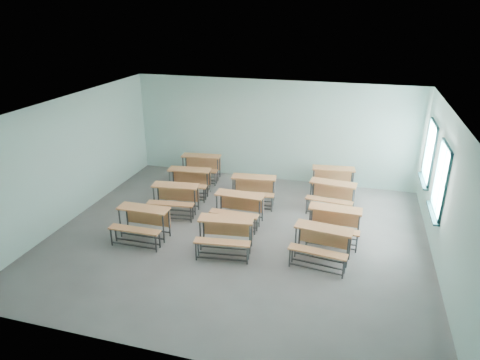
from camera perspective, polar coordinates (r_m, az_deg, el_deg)
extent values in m
cube|color=slate|center=(10.63, -0.28, -7.58)|extent=(9.00, 8.00, 0.02)
cube|color=white|center=(9.45, -0.32, 9.61)|extent=(9.00, 8.00, 0.02)
cube|color=silver|center=(13.63, 4.39, 6.54)|extent=(9.00, 0.02, 3.20)
cube|color=silver|center=(6.60, -10.17, -12.02)|extent=(9.00, 0.02, 3.20)
cube|color=silver|center=(11.91, -21.67, 2.66)|extent=(0.02, 8.00, 3.20)
cube|color=silver|center=(9.79, 26.00, -2.20)|extent=(0.02, 8.00, 3.20)
cube|color=#1C4A4F|center=(12.59, 23.44, 0.14)|extent=(0.06, 1.20, 0.06)
cube|color=#1C4A4F|center=(12.15, 24.55, 6.88)|extent=(0.06, 1.20, 0.06)
cube|color=#1C4A4F|center=(11.81, 24.30, 2.59)|extent=(0.06, 0.06, 1.60)
cube|color=#1C4A4F|center=(12.89, 23.69, 4.23)|extent=(0.06, 0.06, 1.60)
cube|color=#1C4A4F|center=(12.35, 23.98, 3.45)|extent=(0.04, 0.04, 1.48)
cube|color=#1C4A4F|center=(12.35, 23.98, 3.45)|extent=(0.04, 1.08, 0.04)
cube|color=#1C4A4F|center=(12.61, 23.22, -0.10)|extent=(0.14, 1.28, 0.04)
cube|color=white|center=(12.35, 24.10, 3.44)|extent=(0.01, 1.08, 1.48)
cube|color=#1C4A4F|center=(10.77, 24.57, -3.73)|extent=(0.06, 1.20, 0.06)
cube|color=#1C4A4F|center=(10.24, 25.93, 4.06)|extent=(0.06, 1.20, 0.06)
cube|color=#1C4A4F|center=(9.96, 25.67, -1.12)|extent=(0.06, 0.06, 1.60)
cube|color=#1C4A4F|center=(11.01, 24.83, 1.15)|extent=(0.06, 0.06, 1.60)
cube|color=#1C4A4F|center=(10.48, 25.23, 0.07)|extent=(0.04, 0.04, 1.48)
cube|color=#1C4A4F|center=(10.48, 25.23, 0.07)|extent=(0.04, 1.08, 0.04)
cube|color=#1C4A4F|center=(10.78, 24.31, -3.99)|extent=(0.14, 1.28, 0.04)
cube|color=white|center=(10.48, 25.37, 0.06)|extent=(0.01, 1.08, 1.48)
cube|color=#C37A46|center=(10.53, -12.76, -3.73)|extent=(1.25, 0.42, 0.04)
cube|color=#C37A46|center=(10.82, -12.15, -4.82)|extent=(1.19, 0.02, 0.43)
cylinder|color=#3E4143|center=(10.85, -15.68, -5.55)|extent=(0.04, 0.04, 0.74)
cylinder|color=#3E4143|center=(10.34, -10.17, -6.48)|extent=(0.04, 0.04, 0.74)
cylinder|color=#3E4143|center=(11.10, -14.82, -4.79)|extent=(0.04, 0.04, 0.74)
cylinder|color=#3E4143|center=(10.60, -9.41, -5.65)|extent=(0.04, 0.04, 0.74)
cube|color=#3E4143|center=(10.71, -12.87, -7.27)|extent=(1.15, 0.03, 0.03)
cube|color=#3E4143|center=(10.96, -12.07, -6.45)|extent=(1.15, 0.03, 0.03)
cube|color=#C37A46|center=(10.29, -13.90, -6.45)|extent=(1.25, 0.26, 0.04)
cylinder|color=#3E4143|center=(10.60, -16.78, -7.32)|extent=(0.04, 0.04, 0.43)
cylinder|color=#3E4143|center=(10.08, -11.16, -8.37)|extent=(0.04, 0.04, 0.43)
cylinder|color=#3E4143|center=(10.74, -16.23, -6.83)|extent=(0.04, 0.04, 0.43)
cylinder|color=#3E4143|center=(10.23, -10.67, -7.83)|extent=(0.04, 0.04, 0.43)
cube|color=#3E4143|center=(10.39, -13.97, -8.47)|extent=(1.15, 0.03, 0.03)
cube|color=#3E4143|center=(10.54, -13.46, -7.96)|extent=(1.15, 0.03, 0.03)
cube|color=#C37A46|center=(9.79, -1.88, -5.24)|extent=(1.29, 0.57, 0.04)
cube|color=#C37A46|center=(10.10, -1.67, -6.34)|extent=(1.18, 0.17, 0.43)
cylinder|color=#3E4143|center=(9.94, -5.31, -7.44)|extent=(0.04, 0.04, 0.74)
cylinder|color=#3E4143|center=(9.76, 1.32, -7.96)|extent=(0.04, 0.04, 0.74)
cylinder|color=#3E4143|center=(10.22, -4.88, -6.52)|extent=(0.04, 0.04, 0.74)
cylinder|color=#3E4143|center=(10.04, 1.56, -7.01)|extent=(0.04, 0.04, 0.74)
cube|color=#3E4143|center=(9.97, -2.01, -9.03)|extent=(1.14, 0.18, 0.03)
cube|color=#3E4143|center=(10.25, -1.67, -8.07)|extent=(1.14, 0.18, 0.03)
cube|color=#C37A46|center=(9.51, -2.40, -8.28)|extent=(1.27, 0.42, 0.04)
cylinder|color=#3E4143|center=(9.66, -5.88, -9.48)|extent=(0.04, 0.04, 0.43)
cylinder|color=#3E4143|center=(9.47, 0.98, -10.07)|extent=(0.04, 0.04, 0.43)
cylinder|color=#3E4143|center=(9.82, -5.60, -8.89)|extent=(0.04, 0.04, 0.43)
cylinder|color=#3E4143|center=(9.64, 1.14, -9.44)|extent=(0.04, 0.04, 0.43)
cube|color=#3E4143|center=(9.62, -2.47, -10.46)|extent=(1.14, 0.18, 0.03)
cube|color=#3E4143|center=(9.78, -2.25, -9.84)|extent=(1.14, 0.18, 0.03)
cube|color=#C37A46|center=(9.58, 11.12, -6.34)|extent=(1.29, 0.57, 0.04)
cube|color=#C37A46|center=(9.90, 11.23, -7.46)|extent=(1.18, 0.16, 0.43)
cylinder|color=#3E4143|center=(9.73, 7.41, -8.24)|extent=(0.04, 0.04, 0.74)
cylinder|color=#3E4143|center=(9.56, 14.13, -9.41)|extent=(0.04, 0.04, 0.74)
cylinder|color=#3E4143|center=(10.01, 7.94, -7.33)|extent=(0.04, 0.04, 0.74)
cylinder|color=#3E4143|center=(9.84, 14.45, -8.45)|extent=(0.04, 0.04, 0.74)
cube|color=#3E4143|center=(9.77, 10.62, -10.17)|extent=(1.14, 0.17, 0.03)
cube|color=#3E4143|center=(10.05, 11.05, -9.21)|extent=(1.14, 0.17, 0.03)
cube|color=#C37A46|center=(9.30, 10.31, -9.40)|extent=(1.27, 0.41, 0.04)
cylinder|color=#3E4143|center=(9.45, 6.64, -10.29)|extent=(0.04, 0.04, 0.43)
cylinder|color=#3E4143|center=(9.27, 13.59, -11.55)|extent=(0.04, 0.04, 0.43)
cylinder|color=#3E4143|center=(9.62, 6.98, -9.69)|extent=(0.04, 0.04, 0.43)
cylinder|color=#3E4143|center=(9.44, 13.80, -10.91)|extent=(0.04, 0.04, 0.43)
cube|color=#3E4143|center=(9.42, 10.02, -11.61)|extent=(1.14, 0.17, 0.03)
cube|color=#3E4143|center=(9.58, 10.30, -10.98)|extent=(1.14, 0.17, 0.03)
cube|color=#C37A46|center=(11.69, -8.61, -0.74)|extent=(1.29, 0.55, 0.04)
cube|color=#C37A46|center=(11.98, -8.24, -1.78)|extent=(1.18, 0.15, 0.43)
cylinder|color=#3E4143|center=(11.89, -11.38, -2.60)|extent=(0.04, 0.04, 0.74)
cylinder|color=#3E4143|center=(11.55, -6.03, -3.03)|extent=(0.04, 0.04, 0.74)
cylinder|color=#3E4143|center=(12.17, -10.84, -1.95)|extent=(0.04, 0.04, 0.74)
cylinder|color=#3E4143|center=(11.84, -5.61, -2.35)|extent=(0.04, 0.04, 0.74)
cube|color=#3E4143|center=(11.82, -8.67, -3.98)|extent=(1.14, 0.16, 0.03)
cube|color=#3E4143|center=(12.10, -8.19, -3.30)|extent=(1.14, 0.16, 0.03)
cube|color=#C37A46|center=(11.38, -9.27, -3.15)|extent=(1.27, 0.40, 0.04)
cylinder|color=#3E4143|center=(11.59, -12.05, -4.17)|extent=(0.04, 0.04, 0.43)
cylinder|color=#3E4143|center=(11.24, -6.57, -4.67)|extent=(0.04, 0.04, 0.43)
cylinder|color=#3E4143|center=(11.75, -11.71, -3.75)|extent=(0.04, 0.04, 0.43)
cylinder|color=#3E4143|center=(11.41, -6.30, -4.22)|extent=(0.04, 0.04, 0.43)
cube|color=#3E4143|center=(11.46, -9.31, -5.01)|extent=(1.14, 0.16, 0.03)
cube|color=#3E4143|center=(11.63, -9.01, -4.58)|extent=(1.14, 0.16, 0.03)
cube|color=#C37A46|center=(11.01, -0.04, -1.96)|extent=(1.26, 0.44, 0.04)
cube|color=#C37A46|center=(11.31, 0.24, -3.05)|extent=(1.19, 0.05, 0.43)
cylinder|color=#3E4143|center=(11.20, -3.11, -3.77)|extent=(0.04, 0.04, 0.74)
cylinder|color=#3E4143|center=(10.89, 2.60, -4.54)|extent=(0.04, 0.04, 0.74)
cylinder|color=#3E4143|center=(11.48, -2.54, -3.07)|extent=(0.04, 0.04, 0.74)
cylinder|color=#3E4143|center=(11.19, 3.03, -3.80)|extent=(0.04, 0.04, 0.74)
cube|color=#3E4143|center=(11.15, -0.29, -5.38)|extent=(1.15, 0.05, 0.03)
cube|color=#3E4143|center=(11.44, 0.20, -4.64)|extent=(1.15, 0.05, 0.03)
cube|color=#C37A46|center=(10.71, -0.82, -4.53)|extent=(1.26, 0.29, 0.04)
cylinder|color=#3E4143|center=(10.91, -3.86, -5.45)|extent=(0.04, 0.04, 0.43)
cylinder|color=#3E4143|center=(10.59, 1.99, -6.30)|extent=(0.04, 0.04, 0.43)
cylinder|color=#3E4143|center=(11.07, -3.50, -4.99)|extent=(0.04, 0.04, 0.43)
cylinder|color=#3E4143|center=(10.76, 2.27, -5.81)|extent=(0.04, 0.04, 0.43)
cube|color=#3E4143|center=(10.80, -0.97, -6.50)|extent=(1.15, 0.05, 0.03)
cube|color=#3E4143|center=(10.97, -0.66, -6.02)|extent=(1.15, 0.05, 0.03)
cube|color=#C37A46|center=(10.51, 12.63, -3.77)|extent=(1.26, 0.45, 0.04)
cube|color=#C37A46|center=(10.83, 12.59, -4.85)|extent=(1.19, 0.05, 0.43)
cylinder|color=#3E4143|center=(10.58, 9.27, -5.69)|extent=(0.04, 0.04, 0.74)
cylinder|color=#3E4143|center=(10.52, 15.48, -6.43)|extent=(0.04, 0.04, 0.74)
cylinder|color=#3E4143|center=(10.88, 9.53, -4.89)|extent=(0.04, 0.04, 0.74)
cylinder|color=#3E4143|center=(10.82, 15.57, -5.61)|extent=(0.04, 0.04, 0.74)
cube|color=#3E4143|center=(10.67, 12.24, -7.32)|extent=(1.15, 0.06, 0.03)
cube|color=#3E4143|center=(10.96, 12.43, -6.49)|extent=(1.15, 0.06, 0.03)
cube|color=#C37A46|center=(10.21, 12.21, -6.52)|extent=(1.26, 0.30, 0.04)
cylinder|color=#3E4143|center=(10.28, 8.84, -7.53)|extent=(0.04, 0.04, 0.43)
cylinder|color=#3E4143|center=(10.22, 15.26, -8.31)|extent=(0.04, 0.04, 0.43)
cylinder|color=#3E4143|center=(10.45, 9.02, -7.01)|extent=(0.04, 0.04, 0.43)
cylinder|color=#3E4143|center=(10.39, 15.32, -7.77)|extent=(0.04, 0.04, 0.43)
cube|color=#3E4143|center=(10.30, 11.98, -8.57)|extent=(1.15, 0.06, 0.03)
cube|color=#3E4143|center=(10.47, 12.10, -8.04)|extent=(1.15, 0.06, 0.03)
cube|color=#C37A46|center=(12.76, -6.75, 1.38)|extent=(1.29, 0.55, 0.04)
cube|color=#C37A46|center=(13.05, -6.46, 0.37)|extent=(1.18, 0.15, 0.43)
cylinder|color=#3E4143|center=(12.93, -9.32, -0.36)|extent=(0.04, 0.04, 0.74)
cylinder|color=#3E4143|center=(12.62, -4.37, -0.70)|extent=(0.04, 0.04, 0.74)
cylinder|color=#3E4143|center=(13.22, -8.87, 0.19)|extent=(0.04, 0.04, 0.74)
cylinder|color=#3E4143|center=(12.92, -4.03, -0.13)|extent=(0.04, 0.04, 0.74)
cube|color=#3E4143|center=(12.87, -6.82, -1.62)|extent=(1.14, 0.16, 0.03)
cube|color=#3E4143|center=(13.16, -6.43, -1.04)|extent=(1.14, 0.16, 0.03)
cube|color=#C37A46|center=(12.44, -7.31, -0.77)|extent=(1.27, 0.39, 0.04)
cylinder|color=#3E4143|center=(12.61, -9.89, -1.75)|extent=(0.04, 0.04, 0.43)
cylinder|color=#3E4143|center=(12.30, -4.83, -2.13)|extent=(0.04, 0.04, 0.43)
cylinder|color=#3E4143|center=(12.78, -9.60, -1.40)|extent=(0.04, 0.04, 0.43)
cylinder|color=#3E4143|center=(12.47, -4.61, -1.76)|extent=(0.04, 0.04, 0.43)
cube|color=#3E4143|center=(12.50, -7.36, -2.50)|extent=(1.14, 0.16, 0.03)
cube|color=#3E4143|center=(12.67, -7.11, -2.13)|extent=(1.14, 0.16, 0.03)
cube|color=#C37A46|center=(12.13, 1.87, 0.38)|extent=(1.29, 0.56, 0.04)
cube|color=#C37A46|center=(12.43, 1.97, -0.65)|extent=(1.18, 0.16, 0.43)
cylinder|color=#3E4143|center=(12.21, -0.92, -1.45)|extent=(0.04, 0.04, 0.74)
cylinder|color=#3E4143|center=(12.08, 4.45, -1.79)|extent=(0.04, 0.04, 0.74)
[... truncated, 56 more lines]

